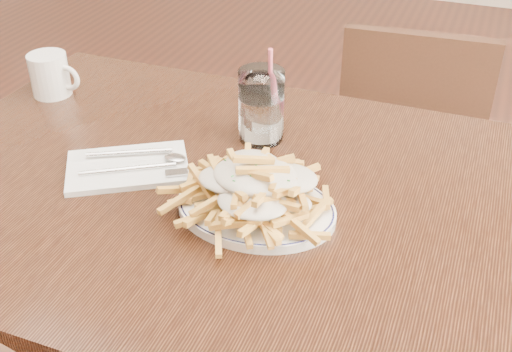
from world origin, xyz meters
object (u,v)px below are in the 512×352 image
at_px(chair_far, 408,142).
at_px(fries_plate, 256,208).
at_px(loaded_fries, 256,183).
at_px(table, 245,227).
at_px(water_glass, 261,109).
at_px(coffee_mug, 51,75).

distance_m(chair_far, fries_plate, 0.89).
bearing_deg(loaded_fries, fries_plate, -90.00).
height_order(table, water_glass, water_glass).
relative_size(chair_far, coffee_mug, 7.08).
bearing_deg(water_glass, table, -78.57).
bearing_deg(chair_far, loaded_fries, -99.27).
height_order(table, fries_plate, fries_plate).
height_order(chair_far, water_glass, water_glass).
xyz_separation_m(chair_far, coffee_mug, (-0.69, -0.59, 0.34)).
relative_size(chair_far, water_glass, 4.34).
xyz_separation_m(loaded_fries, coffee_mug, (-0.55, 0.24, -0.01)).
xyz_separation_m(table, water_glass, (-0.03, 0.17, 0.14)).
height_order(fries_plate, coffee_mug, coffee_mug).
relative_size(table, chair_far, 1.49).
xyz_separation_m(fries_plate, water_glass, (-0.08, 0.23, 0.05)).
height_order(table, coffee_mug, coffee_mug).
bearing_deg(water_glass, fries_plate, -71.33).
relative_size(fries_plate, water_glass, 1.69).
xyz_separation_m(fries_plate, coffee_mug, (-0.55, 0.24, 0.04)).
relative_size(loaded_fries, coffee_mug, 2.51).
relative_size(fries_plate, loaded_fries, 1.10).
bearing_deg(table, coffee_mug, 159.94).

